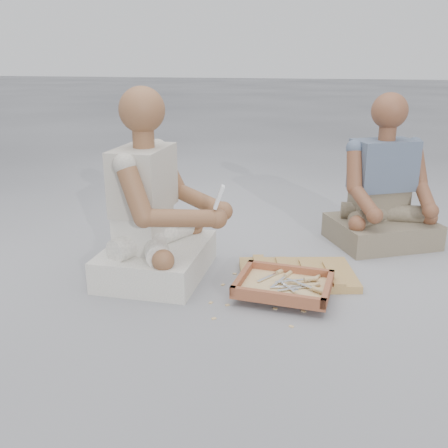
% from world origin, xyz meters
% --- Properties ---
extents(ground, '(60.00, 60.00, 0.00)m').
position_xyz_m(ground, '(0.00, 0.00, 0.00)').
color(ground, '#9E9FA3').
rests_on(ground, ground).
extents(carved_panel, '(0.68, 0.54, 0.04)m').
position_xyz_m(carved_panel, '(0.34, 0.18, 0.02)').
color(carved_panel, '#98673B').
rests_on(carved_panel, ground).
extents(tool_tray, '(0.46, 0.38, 0.06)m').
position_xyz_m(tool_tray, '(0.30, -0.06, 0.06)').
color(tool_tray, brown).
rests_on(tool_tray, carved_panel).
extents(chisel_0, '(0.08, 0.22, 0.02)m').
position_xyz_m(chisel_0, '(0.30, 0.05, 0.07)').
color(chisel_0, silver).
rests_on(chisel_0, tool_tray).
extents(chisel_1, '(0.20, 0.12, 0.02)m').
position_xyz_m(chisel_1, '(0.40, 0.00, 0.08)').
color(chisel_1, silver).
rests_on(chisel_1, tool_tray).
extents(chisel_2, '(0.16, 0.18, 0.02)m').
position_xyz_m(chisel_2, '(0.37, -0.15, 0.07)').
color(chisel_2, silver).
rests_on(chisel_2, tool_tray).
extents(chisel_3, '(0.11, 0.20, 0.02)m').
position_xyz_m(chisel_3, '(0.43, 0.03, 0.06)').
color(chisel_3, silver).
rests_on(chisel_3, tool_tray).
extents(chisel_4, '(0.20, 0.12, 0.02)m').
position_xyz_m(chisel_4, '(0.45, -0.09, 0.08)').
color(chisel_4, silver).
rests_on(chisel_4, tool_tray).
extents(chisel_5, '(0.13, 0.20, 0.02)m').
position_xyz_m(chisel_5, '(0.25, 0.08, 0.07)').
color(chisel_5, silver).
rests_on(chisel_5, tool_tray).
extents(chisel_6, '(0.21, 0.10, 0.02)m').
position_xyz_m(chisel_6, '(0.39, -0.05, 0.07)').
color(chisel_6, silver).
rests_on(chisel_6, tool_tray).
extents(chisel_7, '(0.20, 0.13, 0.02)m').
position_xyz_m(chisel_7, '(0.42, -0.05, 0.07)').
color(chisel_7, silver).
rests_on(chisel_7, tool_tray).
extents(wood_chip_0, '(0.02, 0.02, 0.00)m').
position_xyz_m(wood_chip_0, '(0.41, -0.19, 0.00)').
color(wood_chip_0, '#DCB081').
rests_on(wood_chip_0, ground).
extents(wood_chip_1, '(0.02, 0.02, 0.00)m').
position_xyz_m(wood_chip_1, '(0.08, 0.18, 0.00)').
color(wood_chip_1, '#DCB081').
rests_on(wood_chip_1, ground).
extents(wood_chip_2, '(0.02, 0.02, 0.00)m').
position_xyz_m(wood_chip_2, '(-0.02, -0.01, 0.00)').
color(wood_chip_2, '#DCB081').
rests_on(wood_chip_2, ground).
extents(wood_chip_3, '(0.02, 0.02, 0.00)m').
position_xyz_m(wood_chip_3, '(0.18, -0.03, 0.00)').
color(wood_chip_3, '#DCB081').
rests_on(wood_chip_3, ground).
extents(wood_chip_4, '(0.02, 0.02, 0.00)m').
position_xyz_m(wood_chip_4, '(0.58, 0.06, 0.00)').
color(wood_chip_4, '#DCB081').
rests_on(wood_chip_4, ground).
extents(wood_chip_5, '(0.02, 0.02, 0.00)m').
position_xyz_m(wood_chip_5, '(-0.03, -0.21, 0.00)').
color(wood_chip_5, '#DCB081').
rests_on(wood_chip_5, ground).
extents(wood_chip_6, '(0.02, 0.02, 0.00)m').
position_xyz_m(wood_chip_6, '(0.03, -0.36, 0.00)').
color(wood_chip_6, '#DCB081').
rests_on(wood_chip_6, ground).
extents(wood_chip_7, '(0.02, 0.02, 0.00)m').
position_xyz_m(wood_chip_7, '(0.01, 0.14, 0.00)').
color(wood_chip_7, '#DCB081').
rests_on(wood_chip_7, ground).
extents(wood_chip_8, '(0.02, 0.02, 0.00)m').
position_xyz_m(wood_chip_8, '(0.06, -0.22, 0.00)').
color(wood_chip_8, '#DCB081').
rests_on(wood_chip_8, ground).
extents(wood_chip_9, '(0.02, 0.02, 0.00)m').
position_xyz_m(wood_chip_9, '(0.37, -0.34, 0.00)').
color(wood_chip_9, '#DCB081').
rests_on(wood_chip_9, ground).
extents(wood_chip_10, '(0.02, 0.02, 0.00)m').
position_xyz_m(wood_chip_10, '(0.34, 0.26, 0.00)').
color(wood_chip_10, '#DCB081').
rests_on(wood_chip_10, ground).
extents(wood_chip_11, '(0.02, 0.02, 0.00)m').
position_xyz_m(wood_chip_11, '(0.06, -0.14, 0.00)').
color(wood_chip_11, '#DCB081').
rests_on(wood_chip_11, ground).
extents(wood_chip_12, '(0.02, 0.02, 0.00)m').
position_xyz_m(wood_chip_12, '(0.28, -0.20, 0.00)').
color(wood_chip_12, '#DCB081').
rests_on(wood_chip_12, ground).
extents(wood_chip_13, '(0.02, 0.02, 0.00)m').
position_xyz_m(wood_chip_13, '(0.16, -0.11, 0.00)').
color(wood_chip_13, '#DCB081').
rests_on(wood_chip_13, ground).
extents(craftsman, '(0.66, 0.65, 0.98)m').
position_xyz_m(craftsman, '(-0.40, 0.04, 0.34)').
color(craftsman, white).
rests_on(craftsman, ground).
extents(companion, '(0.75, 0.70, 0.92)m').
position_xyz_m(companion, '(0.78, 0.87, 0.31)').
color(companion, '#776A56').
rests_on(companion, ground).
extents(mobile_phone, '(0.07, 0.06, 0.12)m').
position_xyz_m(mobile_phone, '(-0.04, -0.01, 0.47)').
color(mobile_phone, silver).
rests_on(mobile_phone, craftsman).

